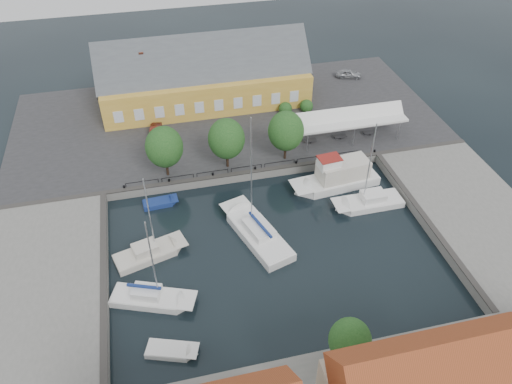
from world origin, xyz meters
TOP-DOWN VIEW (x-y plane):
  - ground at (0.00, 0.00)m, footprint 140.00×140.00m
  - north_quay at (0.00, 23.00)m, footprint 56.00×26.00m
  - west_quay at (-22.00, -2.00)m, footprint 12.00×24.00m
  - east_quay at (22.00, -2.00)m, footprint 12.00×24.00m
  - quay_edge_fittings at (0.02, 4.75)m, footprint 56.00×24.72m
  - warehouse at (-2.60, 28.36)m, footprint 28.56×14.00m
  - tent_canopy at (14.00, 14.50)m, footprint 14.00×4.00m
  - quay_trees at (-2.00, 12.00)m, footprint 18.20×4.20m
  - car_silver at (20.34, 30.23)m, footprint 4.07×2.62m
  - car_red at (-9.68, 20.55)m, footprint 2.00×3.97m
  - center_sailboat at (-1.14, 0.78)m, footprint 6.03×10.79m
  - trawler at (9.85, 6.82)m, footprint 10.61×4.04m
  - east_boat_a at (12.01, 2.70)m, footprint 7.91×2.70m
  - west_boat_b at (-12.07, 0.55)m, footprint 7.47×4.30m
  - west_boat_d at (-12.27, -5.08)m, footprint 7.90×4.89m
  - launch_sw at (-11.10, -10.69)m, footprint 4.54×2.93m
  - launch_nw at (-10.39, 8.16)m, footprint 3.94×1.75m

SIDE VIEW (x-z plane):
  - ground at x=0.00m, z-range 0.00..0.00m
  - launch_nw at x=-10.39m, z-range -0.35..0.53m
  - launch_sw at x=-11.10m, z-range -0.40..0.58m
  - west_boat_b at x=-12.07m, z-range -4.72..5.24m
  - east_boat_a at x=12.01m, z-range -5.32..5.85m
  - west_boat_d at x=-12.27m, z-range -4.92..5.47m
  - center_sailboat at x=-1.14m, z-range -6.71..7.44m
  - north_quay at x=0.00m, z-range 0.00..1.00m
  - west_quay at x=-22.00m, z-range 0.00..1.00m
  - east_quay at x=22.00m, z-range 0.00..1.00m
  - trawler at x=9.85m, z-range -1.48..3.52m
  - quay_edge_fittings at x=0.02m, z-range 0.86..1.26m
  - car_red at x=-9.68m, z-range 1.00..2.25m
  - car_silver at x=20.34m, z-range 1.00..2.29m
  - tent_canopy at x=14.00m, z-range 2.27..5.10m
  - warehouse at x=-2.60m, z-range -0.35..9.20m
  - quay_trees at x=-2.00m, z-range 1.73..8.03m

